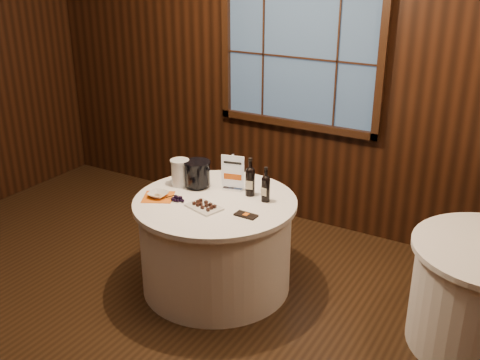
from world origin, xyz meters
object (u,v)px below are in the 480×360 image
Objects in this scene: glass_pitcher at (180,173)px; cracker_bowl at (158,195)px; main_table at (216,243)px; sign_stand at (233,178)px; chocolate_plate at (204,206)px; ice_bucket at (197,174)px; grape_bunch at (178,199)px; port_bottle_left at (250,179)px; chocolate_box at (246,215)px; port_bottle_right at (266,187)px.

cracker_bowl is (-0.01, -0.29, -0.09)m from glass_pitcher.
main_table is 5.73× the size of glass_pitcher.
sign_stand is 0.42m from chocolate_plate.
grape_bunch is at bearing -85.12° from ice_bucket.
cracker_bowl is at bearing -163.52° from port_bottle_left.
chocolate_plate is 0.25m from grape_bunch.
ice_bucket is (-0.45, -0.07, -0.02)m from port_bottle_left.
port_bottle_left is at bearing 9.33° from ice_bucket.
chocolate_box is 0.75× the size of glass_pitcher.
cracker_bowl is at bearing -153.73° from port_bottle_right.
main_table is 5.75× the size of ice_bucket.
port_bottle_right is 0.50m from chocolate_plate.
port_bottle_left reaches higher than chocolate_box.
chocolate_plate is at bearing -86.36° from main_table.
chocolate_plate is at bearing -0.71° from grape_bunch.
main_table is at bearing -28.83° from ice_bucket.
sign_stand reaches higher than ice_bucket.
port_bottle_left is 0.60m from glass_pitcher.
main_table is at bearing -151.94° from port_bottle_right.
chocolate_plate is at bearing 2.17° from cracker_bowl.
main_table is 0.61m from cracker_bowl.
sign_stand is 1.09× the size of port_bottle_right.
chocolate_box is at bearing -38.41° from glass_pitcher.
chocolate_plate is at bearing -170.80° from chocolate_box.
ice_bucket is 0.43m from chocolate_plate.
glass_pitcher is (-0.41, 0.27, 0.10)m from chocolate_plate.
ice_bucket is at bearing 65.73° from cracker_bowl.
sign_stand reaches higher than chocolate_box.
main_table is 7.30× the size of grape_bunch.
ice_bucket reaches higher than chocolate_box.
sign_stand is 1.00× the size of chocolate_plate.
port_bottle_left is at bearing 116.98° from chocolate_box.
cracker_bowl is (-0.15, -0.33, -0.09)m from ice_bucket.
port_bottle_right is 0.85m from cracker_bowl.
glass_pitcher reaches higher than main_table.
ice_bucket is at bearing 151.17° from main_table.
glass_pitcher reaches higher than chocolate_box.
main_table is at bearing 93.64° from chocolate_plate.
chocolate_plate is at bearing -132.07° from port_bottle_left.
main_table is 0.54m from chocolate_box.
port_bottle_right reaches higher than grape_bunch.
chocolate_plate is 1.37× the size of glass_pitcher.
chocolate_plate is 0.51m from glass_pitcher.
sign_stand is 1.37× the size of glass_pitcher.
port_bottle_right reaches higher than glass_pitcher.
ice_bucket is 0.37m from cracker_bowl.
grape_bunch is at bearing -135.63° from sign_stand.
ice_bucket is 0.68m from chocolate_box.
chocolate_box is (0.16, -0.34, -0.13)m from port_bottle_left.
port_bottle_left reaches higher than grape_bunch.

